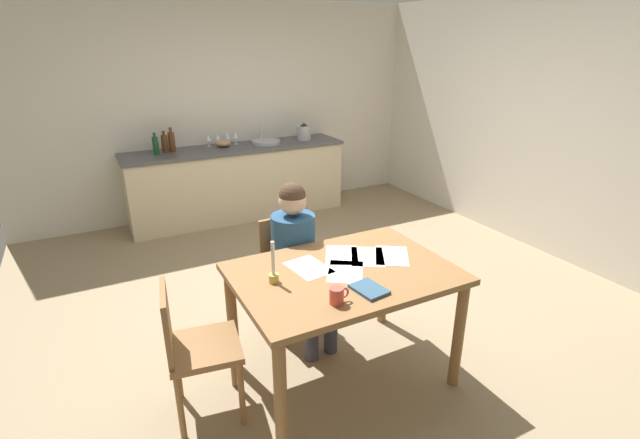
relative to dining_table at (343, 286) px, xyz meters
name	(u,v)px	position (x,y,z in m)	size (l,w,h in m)	color
ground_plane	(320,296)	(0.36, 1.01, -0.70)	(5.20, 5.20, 0.04)	#937F60
wall_back	(225,110)	(0.36, 3.61, 0.62)	(5.20, 0.12, 2.60)	silver
wall_right	(542,125)	(2.96, 1.01, 0.62)	(0.12, 5.20, 2.60)	silver
kitchen_counter	(238,182)	(0.36, 3.25, -0.23)	(2.70, 0.64, 0.90)	beige
dining_table	(343,286)	(0.00, 0.00, 0.00)	(1.34, 0.94, 0.79)	olive
chair_at_table	(289,269)	(-0.06, 0.71, -0.19)	(0.43, 0.43, 0.87)	olive
person_seated	(298,253)	(-0.05, 0.56, 0.00)	(0.35, 0.61, 1.19)	navy
chair_side_empty	(193,346)	(-0.93, 0.10, -0.19)	(0.46, 0.46, 0.87)	olive
coffee_mug	(337,295)	(-0.22, -0.31, 0.16)	(0.12, 0.08, 0.09)	#D84C3F
candlestick	(274,271)	(-0.44, 0.07, 0.18)	(0.06, 0.06, 0.26)	gold
book_magazine	(369,289)	(0.01, -0.28, 0.12)	(0.15, 0.20, 0.02)	#32536F
paper_letter	(345,271)	(0.00, -0.01, 0.11)	(0.21, 0.30, 0.00)	white
paper_bill	(392,256)	(0.39, 0.04, 0.11)	(0.21, 0.30, 0.00)	white
paper_envelope	(368,257)	(0.24, 0.10, 0.11)	(0.21, 0.30, 0.00)	white
paper_receipt	(309,267)	(-0.17, 0.14, 0.11)	(0.21, 0.30, 0.00)	white
paper_notice	(342,255)	(0.10, 0.20, 0.11)	(0.21, 0.30, 0.00)	white
sink_unit	(266,142)	(0.76, 3.26, 0.24)	(0.36, 0.36, 0.24)	#B2B7BC
bottle_oil	(156,145)	(-0.57, 3.27, 0.33)	(0.06, 0.06, 0.25)	#194C23
bottle_vinegar	(165,143)	(-0.46, 3.34, 0.33)	(0.07, 0.07, 0.25)	#593319
bottle_wine_red	(172,141)	(-0.38, 3.33, 0.34)	(0.08, 0.08, 0.28)	#593319
mixing_bowl	(223,143)	(0.23, 3.33, 0.26)	(0.19, 0.19, 0.08)	tan
stovetop_kettle	(304,132)	(1.29, 3.25, 0.32)	(0.18, 0.18, 0.22)	#B7BABF
wine_glass_near_sink	(235,135)	(0.41, 3.40, 0.33)	(0.07, 0.07, 0.15)	silver
wine_glass_by_kettle	(227,136)	(0.31, 3.40, 0.33)	(0.07, 0.07, 0.15)	silver
wine_glass_back_left	(217,137)	(0.18, 3.40, 0.33)	(0.07, 0.07, 0.15)	silver
wine_glass_back_right	(208,138)	(0.07, 3.40, 0.33)	(0.07, 0.07, 0.15)	silver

